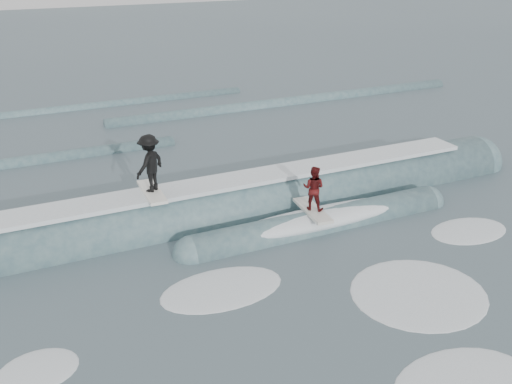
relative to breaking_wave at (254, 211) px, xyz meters
name	(u,v)px	position (x,y,z in m)	size (l,w,h in m)	color
ground	(332,295)	(-0.26, -5.51, -0.04)	(160.00, 160.00, 0.00)	#3B4B57
breaking_wave	(254,211)	(0.00, 0.00, 0.00)	(23.66, 3.97, 2.39)	#3C5A65
surfer_black	(150,165)	(-3.49, 0.32, 2.20)	(1.38, 2.02, 1.97)	white
surfer_red	(313,192)	(1.22, -1.88, 1.28)	(0.90, 2.04, 1.58)	silver
whitewater	(388,302)	(0.91, -6.41, -0.04)	(15.81, 7.64, 0.10)	white
far_swells	(135,125)	(-1.22, 12.15, -0.04)	(41.62, 8.65, 0.80)	#3C5A65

